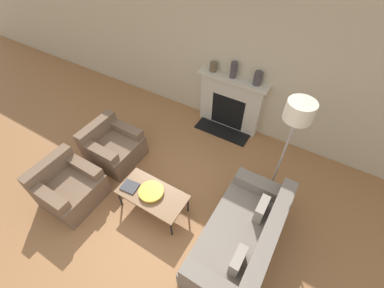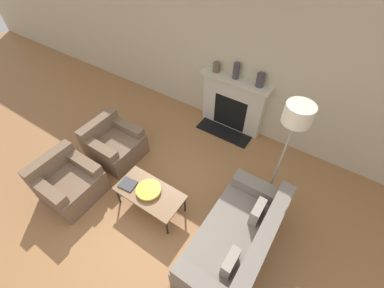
{
  "view_description": "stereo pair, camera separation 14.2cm",
  "coord_description": "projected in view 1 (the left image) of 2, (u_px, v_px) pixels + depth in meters",
  "views": [
    {
      "loc": [
        1.33,
        -1.18,
        3.82
      ],
      "look_at": [
        -0.31,
        1.56,
        0.45
      ],
      "focal_mm": 24.0,
      "sensor_mm": 36.0,
      "label": 1
    },
    {
      "loc": [
        1.45,
        -1.1,
        3.82
      ],
      "look_at": [
        -0.31,
        1.56,
        0.45
      ],
      "focal_mm": 24.0,
      "sensor_mm": 36.0,
      "label": 2
    }
  ],
  "objects": [
    {
      "name": "wall_back",
      "position": [
        247.0,
        63.0,
        4.65
      ],
      "size": [
        18.0,
        0.06,
        2.9
      ],
      "color": "#BCAD8E",
      "rests_on": "ground_plane"
    },
    {
      "name": "mantel_vase_left",
      "position": [
        213.0,
        67.0,
        4.92
      ],
      "size": [
        0.14,
        0.14,
        0.18
      ],
      "color": "brown",
      "rests_on": "fireplace"
    },
    {
      "name": "ground_plane",
      "position": [
        157.0,
        235.0,
        3.94
      ],
      "size": [
        18.0,
        18.0,
        0.0
      ],
      "primitive_type": "plane",
      "color": "#99663D"
    },
    {
      "name": "fireplace",
      "position": [
        230.0,
        103.0,
        5.26
      ],
      "size": [
        1.41,
        0.59,
        1.18
      ],
      "color": "beige",
      "rests_on": "ground_plane"
    },
    {
      "name": "armchair_far",
      "position": [
        113.0,
        147.0,
        4.81
      ],
      "size": [
        0.87,
        0.85,
        0.75
      ],
      "rotation": [
        0.0,
        0.0,
        1.57
      ],
      "color": "brown",
      "rests_on": "ground_plane"
    },
    {
      "name": "book",
      "position": [
        130.0,
        187.0,
        4.03
      ],
      "size": [
        0.28,
        0.24,
        0.02
      ],
      "rotation": [
        0.0,
        0.0,
        0.12
      ],
      "color": "#38383D",
      "rests_on": "coffee_table"
    },
    {
      "name": "coffee_table",
      "position": [
        152.0,
        195.0,
        3.98
      ],
      "size": [
        1.08,
        0.55,
        0.42
      ],
      "color": "brown",
      "rests_on": "ground_plane"
    },
    {
      "name": "couch",
      "position": [
        242.0,
        238.0,
        3.58
      ],
      "size": [
        0.91,
        1.81,
        0.82
      ],
      "rotation": [
        0.0,
        0.0,
        -1.57
      ],
      "color": "slate",
      "rests_on": "ground_plane"
    },
    {
      "name": "bowl",
      "position": [
        151.0,
        191.0,
        3.94
      ],
      "size": [
        0.39,
        0.39,
        0.06
      ],
      "color": "gold",
      "rests_on": "coffee_table"
    },
    {
      "name": "mantel_vase_center_left",
      "position": [
        234.0,
        70.0,
        4.73
      ],
      "size": [
        0.12,
        0.12,
        0.3
      ],
      "color": "#3D383D",
      "rests_on": "fireplace"
    },
    {
      "name": "floor_lamp",
      "position": [
        295.0,
        123.0,
        3.33
      ],
      "size": [
        0.37,
        0.37,
        1.92
      ],
      "color": "gray",
      "rests_on": "ground_plane"
    },
    {
      "name": "mantel_vase_center_right",
      "position": [
        258.0,
        78.0,
        4.58
      ],
      "size": [
        0.15,
        0.15,
        0.25
      ],
      "color": "#3D383D",
      "rests_on": "fireplace"
    },
    {
      "name": "armchair_near",
      "position": [
        69.0,
        187.0,
        4.19
      ],
      "size": [
        0.87,
        0.85,
        0.75
      ],
      "rotation": [
        0.0,
        0.0,
        1.57
      ],
      "color": "brown",
      "rests_on": "ground_plane"
    }
  ]
}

